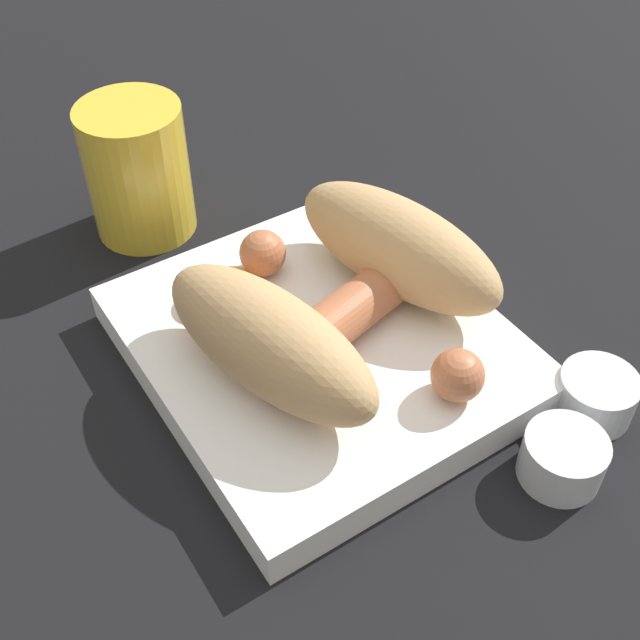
% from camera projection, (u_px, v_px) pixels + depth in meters
% --- Properties ---
extents(ground_plane, '(3.00, 3.00, 0.00)m').
position_uv_depth(ground_plane, '(320.00, 360.00, 0.47)').
color(ground_plane, black).
extents(food_tray, '(0.21, 0.19, 0.02)m').
position_uv_depth(food_tray, '(320.00, 346.00, 0.47)').
color(food_tray, white).
rests_on(food_tray, ground_plane).
extents(bread_roll, '(0.18, 0.19, 0.06)m').
position_uv_depth(bread_roll, '(337.00, 291.00, 0.44)').
color(bread_roll, tan).
rests_on(bread_roll, food_tray).
extents(sausage, '(0.17, 0.15, 0.03)m').
position_uv_depth(sausage, '(352.00, 309.00, 0.45)').
color(sausage, '#B26642').
rests_on(sausage, food_tray).
extents(pickled_veggies, '(0.06, 0.06, 0.00)m').
position_uv_depth(pickled_veggies, '(227.00, 303.00, 0.47)').
color(pickled_veggies, orange).
rests_on(pickled_veggies, food_tray).
extents(condiment_cup_near, '(0.04, 0.04, 0.03)m').
position_uv_depth(condiment_cup_near, '(562.00, 460.00, 0.41)').
color(condiment_cup_near, silver).
rests_on(condiment_cup_near, ground_plane).
extents(condiment_cup_far, '(0.04, 0.04, 0.03)m').
position_uv_depth(condiment_cup_far, '(595.00, 398.00, 0.44)').
color(condiment_cup_far, silver).
rests_on(condiment_cup_far, ground_plane).
extents(drink_glass, '(0.07, 0.07, 0.09)m').
position_uv_depth(drink_glass, '(138.00, 171.00, 0.53)').
color(drink_glass, gold).
rests_on(drink_glass, ground_plane).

